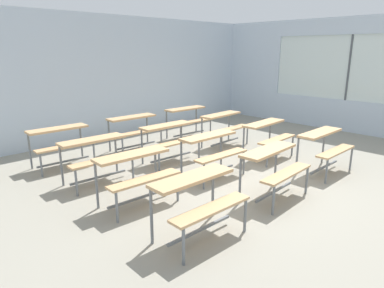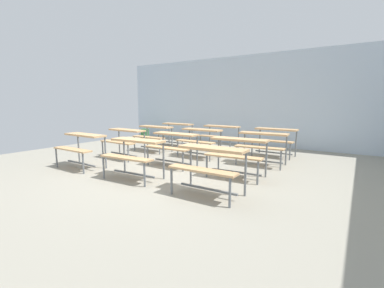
# 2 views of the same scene
# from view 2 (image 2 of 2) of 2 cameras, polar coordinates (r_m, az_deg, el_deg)

# --- Properties ---
(ground) EXTENTS (10.00, 9.00, 0.05)m
(ground) POSITION_cam_2_polar(r_m,az_deg,el_deg) (5.49, -6.30, -6.42)
(ground) COLOR gray
(wall_back) EXTENTS (10.00, 0.12, 3.00)m
(wall_back) POSITION_cam_2_polar(r_m,az_deg,el_deg) (9.23, 11.67, 9.24)
(wall_back) COLOR silver
(wall_back) RESTS_ON ground
(desk_bench_r0c0) EXTENTS (1.11, 0.61, 0.74)m
(desk_bench_r0c0) POSITION_cam_2_polar(r_m,az_deg,el_deg) (6.24, -23.06, 0.30)
(desk_bench_r0c0) COLOR tan
(desk_bench_r0c0) RESTS_ON ground
(desk_bench_r0c1) EXTENTS (1.13, 0.64, 0.74)m
(desk_bench_r0c1) POSITION_cam_2_polar(r_m,az_deg,el_deg) (5.02, -12.56, -1.14)
(desk_bench_r0c1) COLOR tan
(desk_bench_r0c1) RESTS_ON ground
(desk_bench_r0c2) EXTENTS (1.10, 0.59, 0.74)m
(desk_bench_r0c2) POSITION_cam_2_polar(r_m,az_deg,el_deg) (4.04, 3.72, -3.38)
(desk_bench_r0c2) COLOR tan
(desk_bench_r0c2) RESTS_ON ground
(desk_bench_r1c0) EXTENTS (1.13, 0.64, 0.74)m
(desk_bench_r1c0) POSITION_cam_2_polar(r_m,az_deg,el_deg) (7.00, -14.66, 1.60)
(desk_bench_r1c0) COLOR tan
(desk_bench_r1c0) RESTS_ON ground
(desk_bench_r1c1) EXTENTS (1.11, 0.62, 0.74)m
(desk_bench_r1c1) POSITION_cam_2_polar(r_m,az_deg,el_deg) (5.94, -4.20, 0.59)
(desk_bench_r1c1) COLOR tan
(desk_bench_r1c1) RESTS_ON ground
(desk_bench_r1c2) EXTENTS (1.13, 0.64, 0.74)m
(desk_bench_r1c2) POSITION_cam_2_polar(r_m,az_deg,el_deg) (5.09, 9.83, -0.91)
(desk_bench_r1c2) COLOR tan
(desk_bench_r1c2) RESTS_ON ground
(desk_bench_r2c0) EXTENTS (1.12, 0.63, 0.74)m
(desk_bench_r2c0) POSITION_cam_2_polar(r_m,az_deg,el_deg) (7.82, -8.41, 2.53)
(desk_bench_r2c0) COLOR tan
(desk_bench_r2c0) RESTS_ON ground
(desk_bench_r2c1) EXTENTS (1.12, 0.63, 0.74)m
(desk_bench_r2c1) POSITION_cam_2_polar(r_m,az_deg,el_deg) (6.88, 1.66, 1.75)
(desk_bench_r2c1) COLOR tan
(desk_bench_r2c1) RESTS_ON ground
(desk_bench_r2c2) EXTENTS (1.12, 0.64, 0.74)m
(desk_bench_r2c2) POSITION_cam_2_polar(r_m,az_deg,el_deg) (6.21, 15.00, 0.68)
(desk_bench_r2c2) COLOR tan
(desk_bench_r2c2) RESTS_ON ground
(desk_bench_r3c0) EXTENTS (1.12, 0.62, 0.74)m
(desk_bench_r3c0) POSITION_cam_2_polar(r_m,az_deg,el_deg) (8.80, -3.57, 3.32)
(desk_bench_r3c0) COLOR tan
(desk_bench_r3c0) RESTS_ON ground
(desk_bench_r3c1) EXTENTS (1.12, 0.63, 0.74)m
(desk_bench_r3c1) POSITION_cam_2_polar(r_m,az_deg,el_deg) (7.92, 6.08, 2.66)
(desk_bench_r3c1) COLOR tan
(desk_bench_r3c1) RESTS_ON ground
(desk_bench_r3c2) EXTENTS (1.12, 0.64, 0.74)m
(desk_bench_r3c2) POSITION_cam_2_polar(r_m,az_deg,el_deg) (7.34, 17.56, 1.80)
(desk_bench_r3c2) COLOR tan
(desk_bench_r3c2) RESTS_ON ground
(trash_bin) EXTENTS (0.33, 0.33, 0.39)m
(trash_bin) POSITION_cam_2_polar(r_m,az_deg,el_deg) (10.73, -10.23, 2.22)
(trash_bin) COLOR #2D6B38
(trash_bin) RESTS_ON ground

